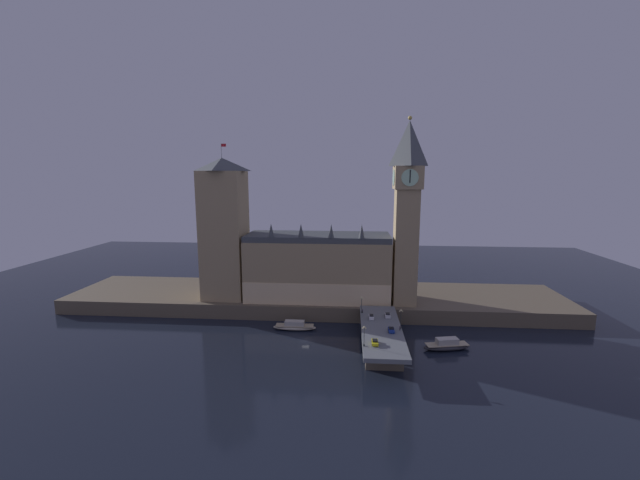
{
  "coord_description": "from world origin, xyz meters",
  "views": [
    {
      "loc": [
        15.77,
        -132.83,
        58.75
      ],
      "look_at": [
        3.65,
        20.0,
        33.49
      ],
      "focal_mm": 22.0,
      "sensor_mm": 36.0,
      "label": 1
    }
  ],
  "objects_px": {
    "car_northbound_trail": "(375,342)",
    "street_lamp_mid": "(401,317)",
    "car_northbound_lead": "(371,317)",
    "pedestrian_mid_walk": "(400,328)",
    "car_southbound_trail": "(388,315)",
    "victoria_tower": "(224,229)",
    "pedestrian_far_rail": "(363,311)",
    "street_lamp_near": "(364,334)",
    "car_southbound_lead": "(391,330)",
    "boat_upstream": "(295,326)",
    "boat_downstream": "(447,345)",
    "street_lamp_far": "(362,303)",
    "clock_tower": "(407,208)"
  },
  "relations": [
    {
      "from": "pedestrian_mid_walk",
      "to": "pedestrian_far_rail",
      "type": "relative_size",
      "value": 1.03
    },
    {
      "from": "car_southbound_trail",
      "to": "clock_tower",
      "type": "bearing_deg",
      "value": 67.68
    },
    {
      "from": "pedestrian_far_rail",
      "to": "boat_upstream",
      "type": "bearing_deg",
      "value": 179.73
    },
    {
      "from": "clock_tower",
      "to": "car_southbound_trail",
      "type": "height_order",
      "value": "clock_tower"
    },
    {
      "from": "pedestrian_far_rail",
      "to": "street_lamp_near",
      "type": "height_order",
      "value": "street_lamp_near"
    },
    {
      "from": "pedestrian_mid_walk",
      "to": "street_lamp_mid",
      "type": "distance_m",
      "value": 3.72
    },
    {
      "from": "car_northbound_lead",
      "to": "street_lamp_near",
      "type": "relative_size",
      "value": 0.65
    },
    {
      "from": "street_lamp_near",
      "to": "street_lamp_mid",
      "type": "height_order",
      "value": "street_lamp_mid"
    },
    {
      "from": "car_northbound_lead",
      "to": "car_northbound_trail",
      "type": "bearing_deg",
      "value": -90.0
    },
    {
      "from": "pedestrian_far_rail",
      "to": "street_lamp_mid",
      "type": "distance_m",
      "value": 19.37
    },
    {
      "from": "car_southbound_lead",
      "to": "pedestrian_mid_walk",
      "type": "bearing_deg",
      "value": 26.28
    },
    {
      "from": "victoria_tower",
      "to": "car_southbound_lead",
      "type": "bearing_deg",
      "value": -29.34
    },
    {
      "from": "clock_tower",
      "to": "car_northbound_lead",
      "type": "xyz_separation_m",
      "value": [
        -14.43,
        -22.64,
        -37.8
      ]
    },
    {
      "from": "victoria_tower",
      "to": "car_northbound_lead",
      "type": "xyz_separation_m",
      "value": [
        62.05,
        -26.75,
        -27.98
      ]
    },
    {
      "from": "clock_tower",
      "to": "victoria_tower",
      "type": "xyz_separation_m",
      "value": [
        -76.48,
        4.11,
        -9.82
      ]
    },
    {
      "from": "boat_downstream",
      "to": "car_southbound_lead",
      "type": "bearing_deg",
      "value": -167.68
    },
    {
      "from": "car_northbound_trail",
      "to": "pedestrian_far_rail",
      "type": "bearing_deg",
      "value": 96.18
    },
    {
      "from": "street_lamp_near",
      "to": "pedestrian_far_rail",
      "type": "bearing_deg",
      "value": 89.22
    },
    {
      "from": "car_southbound_lead",
      "to": "boat_downstream",
      "type": "xyz_separation_m",
      "value": [
        19.38,
        4.23,
        -6.71
      ]
    },
    {
      "from": "victoria_tower",
      "to": "pedestrian_mid_walk",
      "type": "bearing_deg",
      "value": -27.36
    },
    {
      "from": "car_northbound_lead",
      "to": "pedestrian_mid_walk",
      "type": "distance_m",
      "value": 13.46
    },
    {
      "from": "victoria_tower",
      "to": "pedestrian_far_rail",
      "type": "height_order",
      "value": "victoria_tower"
    },
    {
      "from": "car_southbound_lead",
      "to": "street_lamp_near",
      "type": "distance_m",
      "value": 15.37
    },
    {
      "from": "street_lamp_mid",
      "to": "street_lamp_far",
      "type": "relative_size",
      "value": 1.09
    },
    {
      "from": "car_northbound_lead",
      "to": "car_southbound_trail",
      "type": "height_order",
      "value": "car_northbound_lead"
    },
    {
      "from": "pedestrian_mid_walk",
      "to": "street_lamp_near",
      "type": "xyz_separation_m",
      "value": [
        -12.39,
        -13.19,
        3.08
      ]
    },
    {
      "from": "street_lamp_near",
      "to": "car_southbound_lead",
      "type": "bearing_deg",
      "value": 51.27
    },
    {
      "from": "victoria_tower",
      "to": "boat_upstream",
      "type": "xyz_separation_m",
      "value": [
        33.04,
        -20.61,
        -34.94
      ]
    },
    {
      "from": "car_northbound_trail",
      "to": "street_lamp_mid",
      "type": "height_order",
      "value": "street_lamp_mid"
    },
    {
      "from": "car_northbound_lead",
      "to": "pedestrian_mid_walk",
      "type": "relative_size",
      "value": 2.44
    },
    {
      "from": "street_lamp_near",
      "to": "street_lamp_mid",
      "type": "bearing_deg",
      "value": 49.01
    },
    {
      "from": "street_lamp_mid",
      "to": "street_lamp_far",
      "type": "xyz_separation_m",
      "value": [
        -12.79,
        14.72,
        -0.33
      ]
    },
    {
      "from": "pedestrian_mid_walk",
      "to": "boat_downstream",
      "type": "xyz_separation_m",
      "value": [
        16.39,
        2.75,
        -6.91
      ]
    },
    {
      "from": "car_southbound_trail",
      "to": "pedestrian_mid_walk",
      "type": "bearing_deg",
      "value": -76.1
    },
    {
      "from": "car_southbound_trail",
      "to": "victoria_tower",
      "type": "bearing_deg",
      "value": 160.09
    },
    {
      "from": "car_southbound_trail",
      "to": "boat_upstream",
      "type": "bearing_deg",
      "value": 173.42
    },
    {
      "from": "boat_downstream",
      "to": "victoria_tower",
      "type": "bearing_deg",
      "value": 158.75
    },
    {
      "from": "street_lamp_far",
      "to": "boat_upstream",
      "type": "xyz_separation_m",
      "value": [
        -25.62,
        -0.1,
        -10.15
      ]
    },
    {
      "from": "pedestrian_far_rail",
      "to": "street_lamp_mid",
      "type": "relative_size",
      "value": 0.24
    },
    {
      "from": "car_northbound_lead",
      "to": "car_southbound_trail",
      "type": "bearing_deg",
      "value": 19.28
    },
    {
      "from": "car_northbound_lead",
      "to": "pedestrian_mid_walk",
      "type": "bearing_deg",
      "value": -48.08
    },
    {
      "from": "car_northbound_lead",
      "to": "boat_upstream",
      "type": "distance_m",
      "value": 30.46
    },
    {
      "from": "car_southbound_lead",
      "to": "car_southbound_trail",
      "type": "bearing_deg",
      "value": 90.0
    },
    {
      "from": "street_lamp_near",
      "to": "boat_downstream",
      "type": "height_order",
      "value": "street_lamp_near"
    },
    {
      "from": "victoria_tower",
      "to": "pedestrian_far_rail",
      "type": "relative_size",
      "value": 39.62
    },
    {
      "from": "car_southbound_lead",
      "to": "boat_upstream",
      "type": "height_order",
      "value": "car_southbound_lead"
    },
    {
      "from": "boat_upstream",
      "to": "boat_downstream",
      "type": "xyz_separation_m",
      "value": [
        54.39,
        -13.4,
        0.2
      ]
    },
    {
      "from": "pedestrian_far_rail",
      "to": "street_lamp_mid",
      "type": "height_order",
      "value": "street_lamp_mid"
    },
    {
      "from": "boat_downstream",
      "to": "car_southbound_trail",
      "type": "bearing_deg",
      "value": 154.23
    },
    {
      "from": "car_northbound_trail",
      "to": "pedestrian_mid_walk",
      "type": "relative_size",
      "value": 2.41
    }
  ]
}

